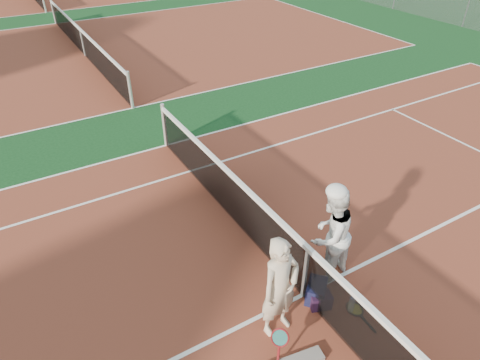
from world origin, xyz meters
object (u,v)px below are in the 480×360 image
at_px(racket_red, 279,345).
at_px(sports_bag_purple, 320,300).
at_px(net_main, 305,272).
at_px(water_bottle, 352,304).
at_px(racket_black_held, 336,246).
at_px(sports_bag_navy, 316,291).
at_px(racket_spare, 355,309).
at_px(player_b, 330,234).
at_px(player_a, 280,288).

bearing_deg(racket_red, sports_bag_purple, -28.36).
relative_size(net_main, sports_bag_purple, 35.01).
bearing_deg(water_bottle, racket_black_held, 61.88).
height_order(net_main, sports_bag_purple, net_main).
relative_size(racket_black_held, sports_bag_purple, 1.84).
height_order(racket_red, sports_bag_navy, racket_red).
relative_size(racket_black_held, water_bottle, 1.92).
relative_size(racket_spare, sports_bag_purple, 1.91).
relative_size(net_main, racket_spare, 18.30).
xyz_separation_m(racket_red, sports_bag_navy, (1.08, 0.55, -0.13)).
bearing_deg(racket_black_held, water_bottle, 10.82).
distance_m(racket_red, racket_black_held, 2.19).
height_order(player_b, racket_spare, player_b).
bearing_deg(racket_black_held, racket_red, -21.55).
bearing_deg(racket_black_held, player_a, -29.32).
bearing_deg(water_bottle, racket_spare, -11.37).
xyz_separation_m(player_a, water_bottle, (1.10, -0.33, -0.67)).
height_order(net_main, player_a, player_a).
relative_size(player_b, sports_bag_purple, 5.42).
height_order(net_main, sports_bag_navy, net_main).
xyz_separation_m(sports_bag_navy, water_bottle, (0.30, -0.45, -0.01)).
bearing_deg(sports_bag_navy, racket_spare, -51.15).
bearing_deg(player_b, racket_spare, 72.84).
bearing_deg(water_bottle, sports_bag_navy, 123.73).
relative_size(player_a, racket_red, 2.82).
height_order(racket_red, sports_bag_purple, racket_red).
bearing_deg(player_a, racket_spare, -22.75).
distance_m(racket_red, sports_bag_navy, 1.22).
distance_m(player_b, racket_red, 1.86).
height_order(racket_black_held, sports_bag_purple, racket_black_held).
height_order(racket_spare, sports_bag_navy, sports_bag_navy).
height_order(player_b, sports_bag_purple, player_b).
bearing_deg(water_bottle, sports_bag_purple, 137.76).
bearing_deg(sports_bag_purple, water_bottle, -42.24).
distance_m(player_b, racket_black_held, 0.70).
bearing_deg(sports_bag_navy, racket_red, -152.87).
xyz_separation_m(net_main, racket_black_held, (0.95, 0.37, -0.22)).
height_order(sports_bag_navy, water_bottle, sports_bag_navy).
bearing_deg(racket_spare, sports_bag_purple, 56.26).
xyz_separation_m(net_main, racket_red, (-0.95, -0.70, -0.22)).
xyz_separation_m(racket_black_held, racket_spare, (-0.45, -0.99, -0.27)).
distance_m(racket_red, racket_spare, 1.49).
bearing_deg(net_main, sports_bag_purple, -72.57).
bearing_deg(player_a, water_bottle, -23.07).
distance_m(sports_bag_navy, water_bottle, 0.55).
relative_size(racket_black_held, sports_bag_navy, 1.43).
xyz_separation_m(net_main, sports_bag_navy, (0.13, -0.15, -0.35)).
xyz_separation_m(player_a, sports_bag_purple, (0.77, -0.02, -0.69)).
bearing_deg(net_main, racket_spare, -50.78).
bearing_deg(water_bottle, player_a, 163.36).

